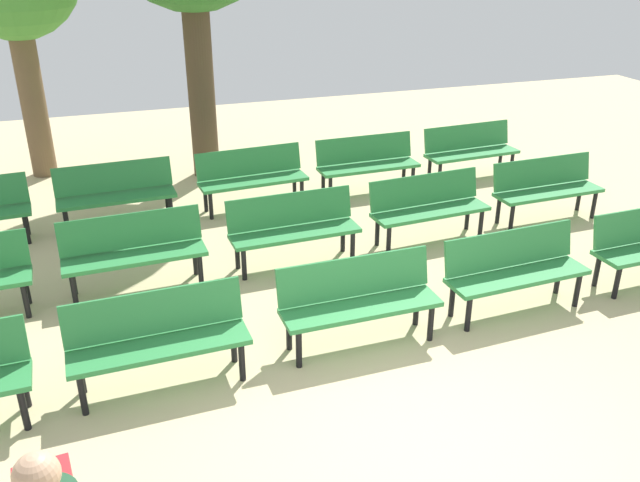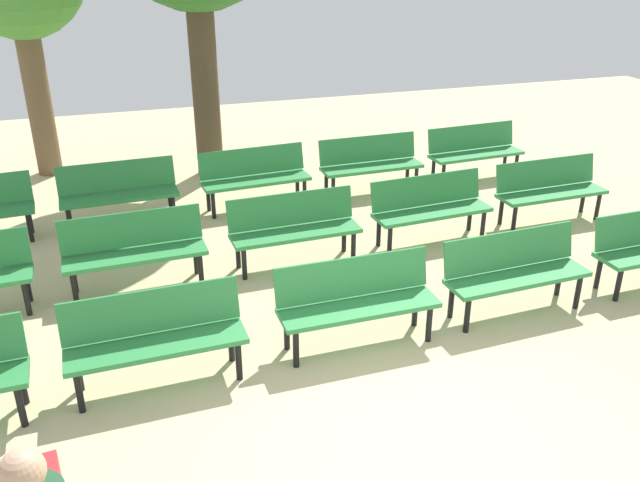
% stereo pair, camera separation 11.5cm
% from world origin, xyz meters
% --- Properties ---
extents(ground_plane, '(24.13, 24.13, 0.00)m').
position_xyz_m(ground_plane, '(0.00, 0.00, 0.00)').
color(ground_plane, '#CCB789').
extents(bench_r0_c1, '(1.62, 0.54, 0.87)m').
position_xyz_m(bench_r0_c1, '(-1.99, 1.51, 0.50)').
color(bench_r0_c1, '#2D8442').
rests_on(bench_r0_c1, ground_plane).
extents(bench_r0_c2, '(1.61, 0.51, 0.87)m').
position_xyz_m(bench_r0_c2, '(-0.03, 1.58, 0.50)').
color(bench_r0_c2, '#2D8442').
rests_on(bench_r0_c2, ground_plane).
extents(bench_r0_c3, '(1.62, 0.56, 0.87)m').
position_xyz_m(bench_r0_c3, '(1.81, 1.67, 0.50)').
color(bench_r0_c3, '#2D8442').
rests_on(bench_r0_c3, ground_plane).
extents(bench_r1_c1, '(1.62, 0.55, 0.87)m').
position_xyz_m(bench_r1_c1, '(-2.05, 3.45, 0.50)').
color(bench_r1_c1, '#2D8442').
rests_on(bench_r1_c1, ground_plane).
extents(bench_r1_c2, '(1.62, 0.54, 0.87)m').
position_xyz_m(bench_r1_c2, '(-0.14, 3.50, 0.50)').
color(bench_r1_c2, '#2D8442').
rests_on(bench_r1_c2, ground_plane).
extents(bench_r1_c3, '(1.63, 0.60, 0.87)m').
position_xyz_m(bench_r1_c3, '(1.75, 3.60, 0.50)').
color(bench_r1_c3, '#2D8442').
rests_on(bench_r1_c3, ground_plane).
extents(bench_r1_c4, '(1.62, 0.54, 0.87)m').
position_xyz_m(bench_r1_c4, '(3.67, 3.72, 0.50)').
color(bench_r1_c4, '#2D8442').
rests_on(bench_r1_c4, ground_plane).
extents(bench_r2_c1, '(1.62, 0.55, 0.87)m').
position_xyz_m(bench_r2_c1, '(-2.14, 5.43, 0.50)').
color(bench_r2_c1, '#2D8442').
rests_on(bench_r2_c1, ground_plane).
extents(bench_r2_c2, '(1.63, 0.59, 0.87)m').
position_xyz_m(bench_r2_c2, '(-0.19, 5.49, 0.50)').
color(bench_r2_c2, '#2D8442').
rests_on(bench_r2_c2, ground_plane).
extents(bench_r2_c3, '(1.61, 0.52, 0.87)m').
position_xyz_m(bench_r2_c3, '(1.67, 5.56, 0.50)').
color(bench_r2_c3, '#2D8442').
rests_on(bench_r2_c3, ground_plane).
extents(bench_r2_c4, '(1.63, 0.58, 0.87)m').
position_xyz_m(bench_r2_c4, '(3.56, 5.66, 0.50)').
color(bench_r2_c4, '#2D8442').
rests_on(bench_r2_c4, ground_plane).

